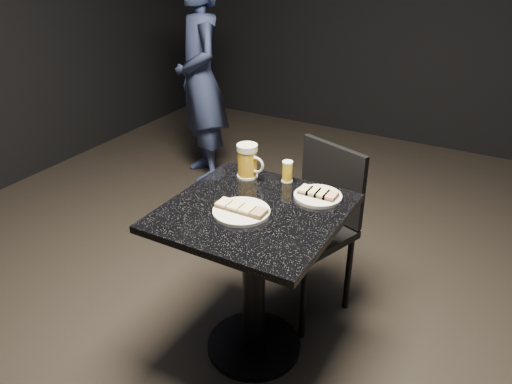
% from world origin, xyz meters
% --- Properties ---
extents(floor, '(6.00, 6.00, 0.00)m').
position_xyz_m(floor, '(0.00, 0.00, 0.00)').
color(floor, black).
rests_on(floor, ground).
extents(plate_large, '(0.23, 0.23, 0.01)m').
position_xyz_m(plate_large, '(-0.03, -0.05, 0.76)').
color(plate_large, white).
rests_on(plate_large, table).
extents(plate_small, '(0.20, 0.20, 0.01)m').
position_xyz_m(plate_small, '(0.19, 0.22, 0.76)').
color(plate_small, silver).
rests_on(plate_small, table).
extents(patron, '(0.67, 0.65, 1.56)m').
position_xyz_m(patron, '(-1.28, 1.46, 0.78)').
color(patron, navy).
rests_on(patron, floor).
extents(table, '(0.70, 0.70, 0.75)m').
position_xyz_m(table, '(0.00, 0.00, 0.51)').
color(table, black).
rests_on(table, floor).
extents(beer_mug, '(0.14, 0.10, 0.16)m').
position_xyz_m(beer_mug, '(-0.17, 0.25, 0.83)').
color(beer_mug, silver).
rests_on(beer_mug, table).
extents(beer_tumbler, '(0.05, 0.05, 0.10)m').
position_xyz_m(beer_tumbler, '(0.01, 0.30, 0.80)').
color(beer_tumbler, silver).
rests_on(beer_tumbler, table).
extents(chair, '(0.49, 0.49, 0.86)m').
position_xyz_m(chair, '(0.09, 0.45, 0.50)').
color(chair, black).
rests_on(chair, floor).
extents(canapes_on_plate_large, '(0.21, 0.07, 0.02)m').
position_xyz_m(canapes_on_plate_large, '(-0.03, -0.05, 0.77)').
color(canapes_on_plate_large, '#4C3521').
rests_on(canapes_on_plate_large, plate_large).
extents(canapes_on_plate_small, '(0.16, 0.07, 0.02)m').
position_xyz_m(canapes_on_plate_small, '(0.19, 0.22, 0.77)').
color(canapes_on_plate_small, '#4C3521').
rests_on(canapes_on_plate_small, plate_small).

